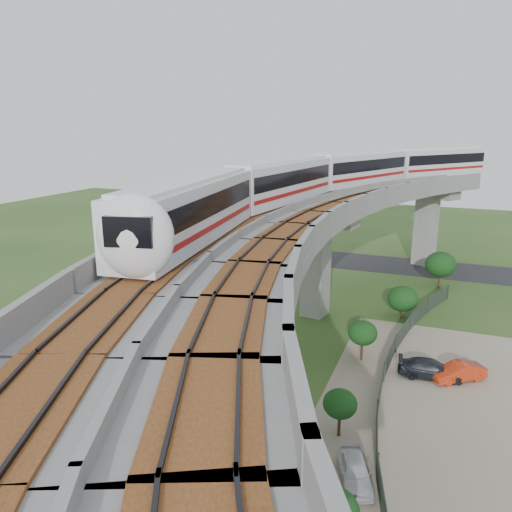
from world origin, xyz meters
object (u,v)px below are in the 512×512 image
(metro_train, at_px, (342,176))
(car_red, at_px, (458,372))
(car_dark, at_px, (430,369))
(car_white, at_px, (355,470))

(metro_train, xyz_separation_m, car_red, (11.00, -12.35, -11.65))
(metro_train, xyz_separation_m, car_dark, (9.24, -12.61, -11.64))
(car_red, bearing_deg, car_dark, -118.21)
(metro_train, distance_m, car_white, 28.17)
(metro_train, height_order, car_white, metro_train)
(car_white, relative_size, car_red, 0.94)
(car_red, xyz_separation_m, car_dark, (-1.76, -0.26, 0.00))
(car_white, bearing_deg, car_dark, 56.49)
(car_white, height_order, car_red, car_red)
(metro_train, relative_size, car_white, 16.79)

